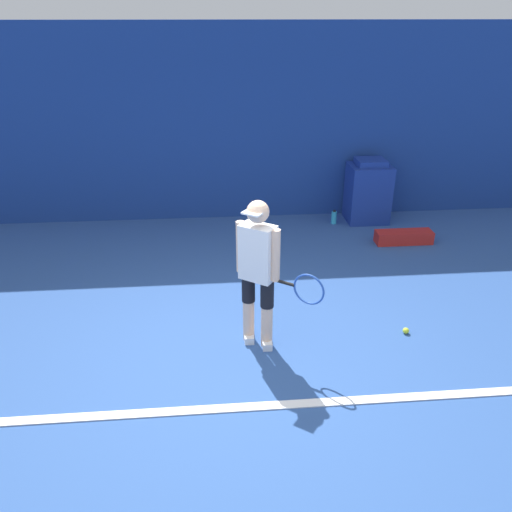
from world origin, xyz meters
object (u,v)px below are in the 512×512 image
tennis_ball (406,331)px  covered_chair (368,192)px  equipment_bag (404,237)px  tennis_player (259,269)px  water_bottle (334,217)px

tennis_ball → covered_chair: size_ratio=0.06×
covered_chair → equipment_bag: bearing=-72.0°
tennis_player → water_bottle: tennis_player is taller
tennis_ball → water_bottle: (-0.07, 3.20, 0.07)m
equipment_bag → water_bottle: size_ratio=3.70×
tennis_ball → equipment_bag: (0.81, 2.34, 0.06)m
tennis_ball → equipment_bag: 2.48m
tennis_ball → water_bottle: 3.20m
tennis_player → equipment_bag: size_ratio=1.85×
tennis_player → tennis_ball: bearing=36.1°
equipment_bag → tennis_player: bearing=-135.8°
covered_chair → equipment_bag: covered_chair is taller
covered_chair → water_bottle: size_ratio=4.53×
tennis_ball → equipment_bag: equipment_bag is taller
tennis_ball → equipment_bag: bearing=70.8°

